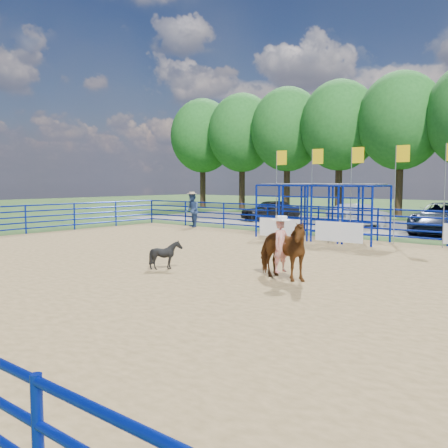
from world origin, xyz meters
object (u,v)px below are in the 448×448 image
Objects in this scene: calf at (166,255)px; car_a at (270,210)px; car_b at (359,216)px; spectator_cowboy at (192,210)px; car_c at (443,218)px; horse_and_rider at (281,247)px.

calf is 0.21× the size of car_a.
car_b is (-1.33, 16.67, 0.24)m from calf.
spectator_cowboy is at bearing 52.30° from car_b.
spectator_cowboy reaches higher than car_c.
car_c is at bearing 15.67° from car_a.
horse_and_rider is 16.49m from car_b.
spectator_cowboy reaches higher than car_a.
car_b is (-4.91, 15.74, -0.23)m from horse_and_rider.
calf is 0.21× the size of car_b.
calf is at bearing -106.80° from car_c.
horse_and_rider reaches higher than spectator_cowboy.
car_c is (3.41, 16.39, 0.34)m from calf.
spectator_cowboy is (-8.87, 10.59, 0.57)m from calf.
horse_and_rider is 15.47m from car_c.
car_b is at bearing 13.32° from car_a.
horse_and_rider reaches higher than calf.
horse_and_rider is 2.81× the size of calf.
calf is at bearing -50.06° from spectator_cowboy.
car_c is at bearing 90.62° from horse_and_rider.
car_a is at bearing 15.22° from calf.
car_a reaches higher than car_b.
horse_and_rider is 15.76m from spectator_cowboy.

